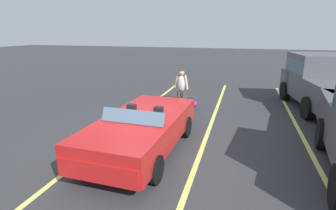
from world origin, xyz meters
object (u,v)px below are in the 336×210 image
object	(u,v)px
suitcase_large_black	(168,107)
traveler_person	(181,88)
duffel_bag	(190,103)
convertible_car	(139,132)
suitcase_medium_bright	(189,111)
parked_pickup_truck_far	(322,81)

from	to	relation	value
suitcase_large_black	traveler_person	bearing A→B (deg)	167.02
suitcase_large_black	traveler_person	xyz separation A→B (m)	(-0.60, 0.33, 0.56)
duffel_bag	traveler_person	size ratio (longest dim) A/B	0.39
convertible_car	duffel_bag	size ratio (longest dim) A/B	6.51
convertible_car	duffel_bag	xyz separation A→B (m)	(-4.44, 0.38, -0.43)
suitcase_medium_bright	duffel_bag	distance (m)	1.56
convertible_car	parked_pickup_truck_far	world-z (taller)	parked_pickup_truck_far
duffel_bag	traveler_person	distance (m)	1.11
suitcase_large_black	parked_pickup_truck_far	distance (m)	6.04
suitcase_large_black	suitcase_medium_bright	world-z (taller)	suitcase_large_black
suitcase_large_black	convertible_car	bearing A→B (deg)	18.46
suitcase_large_black	duffel_bag	xyz separation A→B (m)	(-1.38, 0.50, -0.21)
suitcase_large_black	duffel_bag	world-z (taller)	suitcase_large_black
duffel_bag	convertible_car	bearing A→B (deg)	-4.93
duffel_bag	traveler_person	world-z (taller)	traveler_person
convertible_car	parked_pickup_truck_far	bearing A→B (deg)	138.65
suitcase_large_black	traveler_person	distance (m)	0.89
traveler_person	duffel_bag	bearing A→B (deg)	-174.03
convertible_car	suitcase_large_black	bearing A→B (deg)	-175.65
parked_pickup_truck_far	duffel_bag	bearing A→B (deg)	94.72
parked_pickup_truck_far	suitcase_large_black	bearing A→B (deg)	106.58
suitcase_large_black	parked_pickup_truck_far	size ratio (longest dim) A/B	0.14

